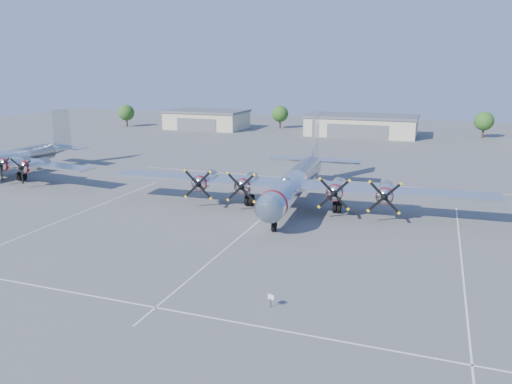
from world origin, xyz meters
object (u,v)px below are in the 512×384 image
(tree_far_west, at_px, (126,113))
(info_placard, at_px, (271,298))
(hangar_west, at_px, (207,119))
(bomber_west, at_px, (11,176))
(hangar_center, at_px, (361,125))
(main_bomber_b29, at_px, (296,205))
(tree_west, at_px, (280,114))
(tree_east, at_px, (484,121))

(tree_far_west, relative_size, info_placard, 6.34)
(hangar_west, relative_size, bomber_west, 0.59)
(hangar_center, height_order, bomber_west, hangar_center)
(hangar_center, relative_size, main_bomber_b29, 0.59)
(bomber_west, distance_m, info_placard, 62.47)
(tree_west, bearing_deg, hangar_west, -158.11)
(hangar_west, xyz_separation_m, main_bomber_b29, (47.17, -72.52, -2.71))
(hangar_center, xyz_separation_m, info_placard, (8.14, -100.95, -1.98))
(hangar_center, distance_m, info_placard, 101.30)
(tree_west, distance_m, tree_east, 55.04)
(tree_east, bearing_deg, main_bomber_b29, -109.51)
(tree_west, distance_m, main_bomber_b29, 85.12)
(info_placard, bearing_deg, tree_far_west, 147.15)
(main_bomber_b29, bearing_deg, hangar_center, 88.23)
(tree_west, relative_size, bomber_west, 0.17)
(bomber_west, bearing_deg, info_placard, -21.90)
(tree_far_west, distance_m, bomber_west, 71.46)
(tree_west, bearing_deg, bomber_west, -105.42)
(hangar_center, bearing_deg, info_placard, -85.39)
(tree_east, bearing_deg, info_placard, -101.55)
(tree_west, bearing_deg, hangar_center, -17.82)
(tree_far_west, height_order, tree_east, same)
(hangar_center, xyz_separation_m, bomber_west, (-46.93, -71.47, -2.71))
(hangar_west, bearing_deg, main_bomber_b29, -56.96)
(tree_east, relative_size, info_placard, 6.34)
(hangar_center, distance_m, bomber_west, 85.54)
(main_bomber_b29, xyz_separation_m, bomber_west, (-49.10, 1.05, 0.00))
(hangar_center, xyz_separation_m, tree_east, (30.00, 6.04, 1.51))
(hangar_west, distance_m, tree_east, 75.26)
(info_placard, bearing_deg, hangar_west, 136.06)
(hangar_west, height_order, hangar_center, same)
(tree_west, xyz_separation_m, info_placard, (33.14, -108.99, -3.48))
(tree_east, bearing_deg, bomber_west, -134.79)
(hangar_center, relative_size, tree_east, 4.31)
(tree_west, height_order, tree_east, same)
(bomber_west, relative_size, info_placard, 36.77)
(tree_far_west, distance_m, info_placard, 124.60)
(main_bomber_b29, bearing_deg, hangar_west, 119.55)
(hangar_west, relative_size, info_placard, 21.58)
(info_placard, bearing_deg, hangar_center, 112.91)
(hangar_center, height_order, tree_west, tree_west)
(tree_east, bearing_deg, tree_far_west, -174.29)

